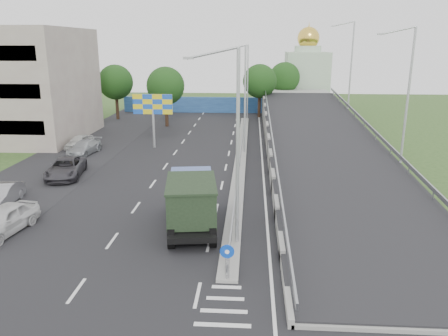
# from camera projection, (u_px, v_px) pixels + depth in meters

# --- Properties ---
(ground) EXTENTS (160.00, 160.00, 0.00)m
(ground) POSITION_uv_depth(u_px,v_px,m) (224.00, 310.00, 17.61)
(ground) COLOR #2D4C1E
(ground) RESTS_ON ground
(road_surface) EXTENTS (26.00, 90.00, 0.04)m
(road_surface) POSITION_uv_depth(u_px,v_px,m) (204.00, 170.00, 36.98)
(road_surface) COLOR black
(road_surface) RESTS_ON ground
(parking_strip) EXTENTS (8.00, 90.00, 0.05)m
(parking_strip) POSITION_uv_depth(u_px,v_px,m) (55.00, 168.00, 37.79)
(parking_strip) COLOR black
(parking_strip) RESTS_ON ground
(median) EXTENTS (1.00, 44.00, 0.20)m
(median) POSITION_uv_depth(u_px,v_px,m) (241.00, 158.00, 40.60)
(median) COLOR gray
(median) RESTS_ON ground
(overpass_ramp) EXTENTS (10.00, 50.00, 3.50)m
(overpass_ramp) POSITION_uv_depth(u_px,v_px,m) (323.00, 142.00, 39.68)
(overpass_ramp) COLOR gray
(overpass_ramp) RESTS_ON ground
(median_guardrail) EXTENTS (0.09, 44.00, 0.71)m
(median_guardrail) POSITION_uv_depth(u_px,v_px,m) (241.00, 151.00, 40.43)
(median_guardrail) COLOR gray
(median_guardrail) RESTS_ON median
(sign_bollard) EXTENTS (0.64, 0.23, 1.67)m
(sign_bollard) POSITION_uv_depth(u_px,v_px,m) (227.00, 261.00, 19.41)
(sign_bollard) COLOR black
(sign_bollard) RESTS_ON median
(lamp_post_near) EXTENTS (2.74, 0.18, 10.08)m
(lamp_post_near) POSITION_uv_depth(u_px,v_px,m) (234.00, 139.00, 21.76)
(lamp_post_near) COLOR #B2B5B7
(lamp_post_near) RESTS_ON median
(lamp_post_mid) EXTENTS (2.74, 0.18, 10.08)m
(lamp_post_mid) POSITION_uv_depth(u_px,v_px,m) (243.00, 94.00, 40.94)
(lamp_post_mid) COLOR #B2B5B7
(lamp_post_mid) RESTS_ON median
(lamp_post_far) EXTENTS (2.74, 0.18, 10.08)m
(lamp_post_far) POSITION_uv_depth(u_px,v_px,m) (246.00, 78.00, 60.13)
(lamp_post_far) COLOR #B2B5B7
(lamp_post_far) RESTS_ON median
(blue_wall) EXTENTS (30.00, 0.50, 2.40)m
(blue_wall) POSITION_uv_depth(u_px,v_px,m) (220.00, 105.00, 67.41)
(blue_wall) COLOR navy
(blue_wall) RESTS_ON ground
(church) EXTENTS (7.00, 7.00, 13.80)m
(church) POSITION_uv_depth(u_px,v_px,m) (307.00, 75.00, 73.09)
(church) COLOR #B2CCAD
(church) RESTS_ON ground
(billboard) EXTENTS (4.00, 0.24, 5.50)m
(billboard) POSITION_uv_depth(u_px,v_px,m) (153.00, 107.00, 43.88)
(billboard) COLOR #B2B5B7
(billboard) RESTS_ON ground
(tree_left_mid) EXTENTS (4.80, 4.80, 7.60)m
(tree_left_mid) POSITION_uv_depth(u_px,v_px,m) (166.00, 86.00, 55.18)
(tree_left_mid) COLOR black
(tree_left_mid) RESTS_ON ground
(tree_median_far) EXTENTS (4.80, 4.80, 7.60)m
(tree_median_far) POSITION_uv_depth(u_px,v_px,m) (260.00, 81.00, 62.11)
(tree_median_far) COLOR black
(tree_median_far) RESTS_ON ground
(tree_left_far) EXTENTS (4.80, 4.80, 7.60)m
(tree_left_far) POSITION_uv_depth(u_px,v_px,m) (116.00, 82.00, 60.47)
(tree_left_far) COLOR black
(tree_left_far) RESTS_ON ground
(tree_ramp_far) EXTENTS (4.80, 4.80, 7.60)m
(tree_ramp_far) POSITION_uv_depth(u_px,v_px,m) (285.00, 78.00, 68.57)
(tree_ramp_far) COLOR black
(tree_ramp_far) RESTS_ON ground
(dump_truck) EXTENTS (3.46, 7.21, 3.05)m
(dump_truck) POSITION_uv_depth(u_px,v_px,m) (191.00, 200.00, 25.19)
(dump_truck) COLOR black
(dump_truck) RESTS_ON ground
(parked_car_a) EXTENTS (2.57, 4.96, 1.61)m
(parked_car_a) POSITION_uv_depth(u_px,v_px,m) (3.00, 220.00, 24.55)
(parked_car_a) COLOR silver
(parked_car_a) RESTS_ON ground
(parked_car_b) EXTENTS (2.02, 4.52, 1.44)m
(parked_car_b) POSITION_uv_depth(u_px,v_px,m) (1.00, 196.00, 28.70)
(parked_car_b) COLOR gray
(parked_car_b) RESTS_ON ground
(parked_car_c) EXTENTS (3.37, 5.74, 1.50)m
(parked_car_c) POSITION_uv_depth(u_px,v_px,m) (66.00, 168.00, 34.99)
(parked_car_c) COLOR #38363C
(parked_car_c) RESTS_ON ground
(parked_car_d) EXTENTS (2.50, 4.81, 1.33)m
(parked_car_d) POSITION_uv_depth(u_px,v_px,m) (84.00, 147.00, 42.29)
(parked_car_d) COLOR #9CA0A4
(parked_car_d) RESTS_ON ground
(parked_car_e) EXTENTS (2.13, 4.16, 1.36)m
(parked_car_e) POSITION_uv_depth(u_px,v_px,m) (79.00, 142.00, 44.64)
(parked_car_e) COLOR #B9BAB5
(parked_car_e) RESTS_ON ground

